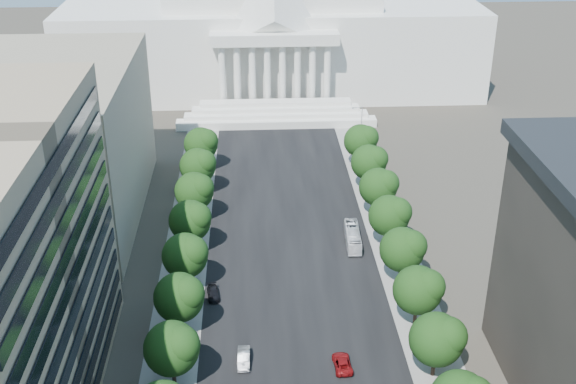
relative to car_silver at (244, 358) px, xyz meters
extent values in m
cube|color=black|center=(8.46, 37.98, -0.82)|extent=(30.00, 260.00, 0.01)
cube|color=gray|center=(-10.54, 37.98, -0.82)|extent=(8.00, 260.00, 0.02)
cube|color=gray|center=(27.46, 37.98, -0.82)|extent=(8.00, 260.00, 0.02)
cube|color=white|center=(8.46, 132.98, 11.68)|extent=(120.00, 50.00, 25.00)
cube|color=white|center=(8.46, 105.98, 19.68)|extent=(34.00, 8.00, 3.00)
cube|color=gray|center=(-39.54, 47.98, 14.18)|extent=(38.00, 52.00, 30.00)
cylinder|color=#33261C|center=(-9.54, -4.02, 0.65)|extent=(0.56, 0.56, 2.94)
sphere|color=black|center=(-9.54, -4.02, 5.35)|extent=(7.60, 7.60, 7.60)
sphere|color=black|center=(-8.21, -4.78, 6.49)|extent=(5.32, 5.32, 5.32)
cylinder|color=#33261C|center=(-9.54, 7.98, 0.65)|extent=(0.56, 0.56, 2.94)
sphere|color=black|center=(-9.54, 7.98, 5.35)|extent=(7.60, 7.60, 7.60)
sphere|color=black|center=(-8.21, 7.22, 6.49)|extent=(5.32, 5.32, 5.32)
cylinder|color=#33261C|center=(-9.54, 19.98, 0.65)|extent=(0.56, 0.56, 2.94)
sphere|color=black|center=(-9.54, 19.98, 5.35)|extent=(7.60, 7.60, 7.60)
sphere|color=black|center=(-8.21, 19.22, 6.49)|extent=(5.32, 5.32, 5.32)
cylinder|color=#33261C|center=(-9.54, 31.98, 0.65)|extent=(0.56, 0.56, 2.94)
sphere|color=black|center=(-9.54, 31.98, 5.35)|extent=(7.60, 7.60, 7.60)
sphere|color=black|center=(-8.21, 31.22, 6.49)|extent=(5.32, 5.32, 5.32)
cylinder|color=#33261C|center=(-9.54, 43.98, 0.65)|extent=(0.56, 0.56, 2.94)
sphere|color=black|center=(-9.54, 43.98, 5.35)|extent=(7.60, 7.60, 7.60)
sphere|color=black|center=(-8.21, 43.22, 6.49)|extent=(5.32, 5.32, 5.32)
cylinder|color=#33261C|center=(-9.54, 55.98, 0.65)|extent=(0.56, 0.56, 2.94)
sphere|color=black|center=(-9.54, 55.98, 5.35)|extent=(7.60, 7.60, 7.60)
sphere|color=black|center=(-8.21, 55.22, 6.49)|extent=(5.32, 5.32, 5.32)
cylinder|color=#33261C|center=(-9.54, 67.98, 0.65)|extent=(0.56, 0.56, 2.94)
sphere|color=black|center=(-9.54, 67.98, 5.35)|extent=(7.60, 7.60, 7.60)
sphere|color=black|center=(-8.21, 67.22, 6.49)|extent=(5.32, 5.32, 5.32)
cylinder|color=#33261C|center=(26.46, -4.02, 0.65)|extent=(0.56, 0.56, 2.94)
sphere|color=black|center=(26.46, -4.02, 5.35)|extent=(7.60, 7.60, 7.60)
sphere|color=black|center=(27.79, -4.78, 6.49)|extent=(5.32, 5.32, 5.32)
cylinder|color=#33261C|center=(26.46, 7.98, 0.65)|extent=(0.56, 0.56, 2.94)
sphere|color=black|center=(26.46, 7.98, 5.35)|extent=(7.60, 7.60, 7.60)
sphere|color=black|center=(27.79, 7.22, 6.49)|extent=(5.32, 5.32, 5.32)
cylinder|color=#33261C|center=(26.46, 19.98, 0.65)|extent=(0.56, 0.56, 2.94)
sphere|color=black|center=(26.46, 19.98, 5.35)|extent=(7.60, 7.60, 7.60)
sphere|color=black|center=(27.79, 19.22, 6.49)|extent=(5.32, 5.32, 5.32)
cylinder|color=#33261C|center=(26.46, 31.98, 0.65)|extent=(0.56, 0.56, 2.94)
sphere|color=black|center=(26.46, 31.98, 5.35)|extent=(7.60, 7.60, 7.60)
sphere|color=black|center=(27.79, 31.22, 6.49)|extent=(5.32, 5.32, 5.32)
cylinder|color=#33261C|center=(26.46, 43.98, 0.65)|extent=(0.56, 0.56, 2.94)
sphere|color=black|center=(26.46, 43.98, 5.35)|extent=(7.60, 7.60, 7.60)
sphere|color=black|center=(27.79, 43.22, 6.49)|extent=(5.32, 5.32, 5.32)
cylinder|color=#33261C|center=(26.46, 55.98, 0.65)|extent=(0.56, 0.56, 2.94)
sphere|color=black|center=(26.46, 55.98, 5.35)|extent=(7.60, 7.60, 7.60)
sphere|color=black|center=(27.79, 55.22, 6.49)|extent=(5.32, 5.32, 5.32)
cylinder|color=#33261C|center=(26.46, 67.98, 0.65)|extent=(0.56, 0.56, 2.94)
sphere|color=black|center=(26.46, 67.98, 5.35)|extent=(7.60, 7.60, 7.60)
sphere|color=black|center=(27.79, 67.22, 6.49)|extent=(5.32, 5.32, 5.32)
cylinder|color=gray|center=(28.96, 7.98, 3.68)|extent=(0.18, 0.18, 9.00)
cylinder|color=gray|center=(27.76, 7.98, 7.98)|extent=(2.40, 0.14, 0.14)
sphere|color=gray|center=(26.66, 7.98, 7.88)|extent=(0.44, 0.44, 0.44)
cylinder|color=gray|center=(28.96, 32.98, 3.68)|extent=(0.18, 0.18, 9.00)
cylinder|color=gray|center=(27.76, 32.98, 7.98)|extent=(2.40, 0.14, 0.14)
sphere|color=gray|center=(26.66, 32.98, 7.88)|extent=(0.44, 0.44, 0.44)
cylinder|color=gray|center=(28.96, 57.98, 3.68)|extent=(0.18, 0.18, 9.00)
cylinder|color=gray|center=(27.76, 57.98, 7.98)|extent=(2.40, 0.14, 0.14)
sphere|color=gray|center=(26.66, 57.98, 7.88)|extent=(0.44, 0.44, 0.44)
cylinder|color=gray|center=(28.96, 82.98, 3.68)|extent=(0.18, 0.18, 9.00)
cylinder|color=gray|center=(27.76, 82.98, 7.98)|extent=(2.40, 0.14, 0.14)
sphere|color=gray|center=(26.66, 82.98, 7.88)|extent=(0.44, 0.44, 0.44)
imported|color=#9D9EA4|center=(0.00, 0.00, 0.00)|extent=(1.83, 5.02, 1.64)
imported|color=maroon|center=(13.98, -1.73, -0.09)|extent=(2.69, 5.36, 1.46)
imported|color=black|center=(-5.04, 16.90, -0.15)|extent=(2.46, 4.82, 1.34)
imported|color=white|center=(20.14, 32.86, 0.63)|extent=(2.93, 10.54, 2.91)
camera|label=1|loc=(1.91, -82.31, 66.91)|focal=45.00mm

